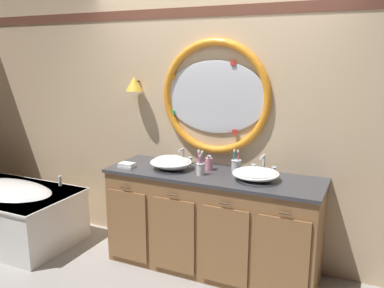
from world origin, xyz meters
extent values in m
plane|color=gray|center=(0.00, 0.00, 0.00)|extent=(14.00, 14.00, 0.00)
cube|color=#D6B78E|center=(0.00, 0.59, 1.30)|extent=(6.40, 0.08, 2.60)
cube|color=brown|center=(0.00, 0.55, 2.32)|extent=(6.27, 0.01, 0.09)
ellipsoid|color=silver|center=(0.04, 0.54, 1.56)|extent=(1.00, 0.02, 0.67)
torus|color=orange|center=(0.04, 0.53, 1.56)|extent=(1.07, 0.07, 1.07)
cube|color=purple|center=(0.54, 0.52, 1.56)|extent=(0.05, 0.01, 0.05)
cube|color=red|center=(0.22, 0.52, 1.87)|extent=(0.05, 0.01, 0.05)
cube|color=orange|center=(-0.38, 0.52, 1.74)|extent=(0.05, 0.01, 0.05)
cube|color=green|center=(-0.39, 0.52, 1.39)|extent=(0.05, 0.01, 0.05)
cube|color=red|center=(0.25, 0.52, 1.25)|extent=(0.05, 0.01, 0.05)
cylinder|color=#4C3823|center=(-0.78, 0.51, 1.68)|extent=(0.02, 0.09, 0.02)
cone|color=gold|center=(-0.78, 0.46, 1.66)|extent=(0.17, 0.17, 0.14)
cube|color=olive|center=(0.14, 0.25, 0.44)|extent=(1.91, 0.59, 0.88)
cube|color=#38383D|center=(0.14, 0.25, 0.90)|extent=(1.95, 0.63, 0.03)
cube|color=#38383D|center=(0.14, 0.54, 0.82)|extent=(1.91, 0.02, 0.11)
cube|color=olive|center=(-0.57, -0.05, 0.40)|extent=(0.40, 0.02, 0.67)
cylinder|color=#422D1E|center=(-0.57, -0.06, 0.78)|extent=(0.10, 0.01, 0.01)
cube|color=olive|center=(-0.10, -0.05, 0.40)|extent=(0.40, 0.02, 0.67)
cylinder|color=#422D1E|center=(-0.10, -0.06, 0.78)|extent=(0.10, 0.01, 0.01)
cube|color=olive|center=(0.38, -0.05, 0.40)|extent=(0.40, 0.02, 0.67)
cylinder|color=#422D1E|center=(0.38, -0.06, 0.78)|extent=(0.10, 0.01, 0.01)
cube|color=olive|center=(0.86, -0.05, 0.40)|extent=(0.40, 0.02, 0.67)
cylinder|color=#422D1E|center=(0.86, -0.06, 0.78)|extent=(0.10, 0.01, 0.01)
cube|color=white|center=(-2.05, -0.11, 0.27)|extent=(1.47, 0.85, 0.54)
ellipsoid|color=white|center=(-2.05, -0.11, 0.49)|extent=(1.20, 0.66, 0.28)
cube|color=white|center=(-2.05, -0.11, 0.53)|extent=(1.50, 0.88, 0.02)
cylinder|color=silver|center=(-1.65, 0.25, 0.60)|extent=(0.04, 0.04, 0.11)
cylinder|color=silver|center=(-2.05, -0.11, 0.49)|extent=(0.04, 0.04, 0.01)
ellipsoid|color=white|center=(-0.26, 0.22, 0.97)|extent=(0.37, 0.30, 0.12)
torus|color=white|center=(-0.26, 0.22, 0.98)|extent=(0.39, 0.39, 0.02)
cylinder|color=silver|center=(-0.26, 0.22, 0.98)|extent=(0.03, 0.03, 0.01)
ellipsoid|color=white|center=(0.54, 0.22, 0.97)|extent=(0.37, 0.28, 0.11)
torus|color=white|center=(0.54, 0.22, 0.97)|extent=(0.39, 0.39, 0.02)
cylinder|color=silver|center=(0.54, 0.22, 0.97)|extent=(0.03, 0.03, 0.01)
cylinder|color=silver|center=(-0.26, 0.48, 0.92)|extent=(0.05, 0.05, 0.02)
cylinder|color=silver|center=(-0.26, 0.48, 0.99)|extent=(0.02, 0.02, 0.12)
sphere|color=silver|center=(-0.26, 0.48, 1.05)|extent=(0.03, 0.03, 0.03)
cylinder|color=silver|center=(-0.26, 0.43, 1.05)|extent=(0.02, 0.09, 0.02)
cylinder|color=silver|center=(-0.33, 0.48, 0.94)|extent=(0.04, 0.04, 0.06)
cylinder|color=silver|center=(-0.18, 0.48, 0.94)|extent=(0.04, 0.04, 0.06)
cube|color=silver|center=(-0.33, 0.48, 0.97)|extent=(0.05, 0.01, 0.01)
cube|color=silver|center=(-0.18, 0.48, 0.97)|extent=(0.05, 0.01, 0.01)
cylinder|color=silver|center=(0.54, 0.48, 0.92)|extent=(0.05, 0.05, 0.02)
cylinder|color=silver|center=(0.54, 0.48, 1.00)|extent=(0.02, 0.02, 0.14)
sphere|color=silver|center=(0.54, 0.48, 1.07)|extent=(0.03, 0.03, 0.03)
cylinder|color=silver|center=(0.54, 0.42, 1.07)|extent=(0.02, 0.11, 0.02)
cylinder|color=silver|center=(0.45, 0.48, 0.94)|extent=(0.04, 0.04, 0.06)
cylinder|color=silver|center=(0.64, 0.48, 0.94)|extent=(0.04, 0.04, 0.06)
cube|color=silver|center=(0.45, 0.48, 0.97)|extent=(0.05, 0.01, 0.01)
cube|color=silver|center=(0.64, 0.48, 0.97)|extent=(0.05, 0.01, 0.01)
cylinder|color=white|center=(0.06, 0.17, 0.96)|extent=(0.07, 0.07, 0.10)
torus|color=white|center=(0.06, 0.17, 1.01)|extent=(0.08, 0.08, 0.01)
cylinder|color=pink|center=(0.08, 0.17, 1.01)|extent=(0.02, 0.02, 0.18)
cube|color=white|center=(0.08, 0.17, 1.12)|extent=(0.02, 0.02, 0.02)
cylinder|color=#19ADB2|center=(0.06, 0.18, 1.00)|extent=(0.01, 0.01, 0.16)
cube|color=white|center=(0.06, 0.18, 1.09)|extent=(0.02, 0.02, 0.02)
cylinder|color=pink|center=(0.05, 0.17, 1.02)|extent=(0.01, 0.02, 0.19)
cube|color=white|center=(0.05, 0.17, 1.12)|extent=(0.02, 0.02, 0.02)
cylinder|color=purple|center=(0.06, 0.15, 1.00)|extent=(0.03, 0.02, 0.15)
cube|color=white|center=(0.06, 0.15, 1.08)|extent=(0.02, 0.02, 0.03)
cylinder|color=silver|center=(0.30, 0.43, 0.96)|extent=(0.09, 0.09, 0.09)
torus|color=silver|center=(0.30, 0.43, 1.01)|extent=(0.09, 0.09, 0.01)
cylinder|color=pink|center=(0.32, 0.43, 1.00)|extent=(0.02, 0.02, 0.16)
cube|color=white|center=(0.32, 0.43, 1.10)|extent=(0.02, 0.02, 0.02)
cylinder|color=#19ADB2|center=(0.28, 0.43, 1.00)|extent=(0.02, 0.04, 0.16)
cube|color=white|center=(0.28, 0.43, 1.10)|extent=(0.02, 0.02, 0.03)
cylinder|color=pink|center=(0.07, 0.34, 0.97)|extent=(0.07, 0.07, 0.11)
cylinder|color=silver|center=(0.07, 0.34, 1.03)|extent=(0.04, 0.04, 0.02)
cylinder|color=silver|center=(0.07, 0.32, 1.05)|extent=(0.01, 0.04, 0.01)
cube|color=white|center=(-0.65, 0.09, 0.92)|extent=(0.15, 0.11, 0.02)
cube|color=white|center=(-0.65, 0.09, 0.94)|extent=(0.14, 0.10, 0.02)
camera|label=1|loc=(1.41, -2.89, 1.93)|focal=37.25mm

